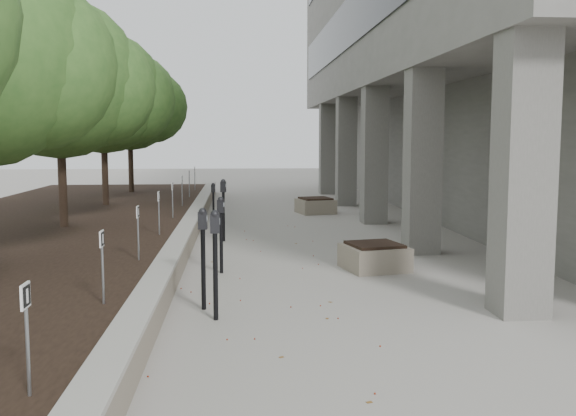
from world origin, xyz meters
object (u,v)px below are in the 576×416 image
planter_back (315,205)px  crabapple_tree_4 (103,119)px  planter_front (374,256)px  crabapple_tree_5 (130,122)px  crabapple_tree_3 (60,113)px  parking_meter_5 (213,206)px  parking_meter_2 (203,259)px  parking_meter_1 (215,265)px  parking_meter_3 (221,235)px  parking_meter_4 (223,210)px

planter_back → crabapple_tree_4: bearing=-174.8°
planter_front → crabapple_tree_5: bearing=116.4°
crabapple_tree_4 → crabapple_tree_3: bearing=-90.0°
crabapple_tree_3 → crabapple_tree_5: (0.00, 10.00, 0.00)m
crabapple_tree_3 → crabapple_tree_4: same height
parking_meter_5 → planter_back: parking_meter_5 is taller
parking_meter_2 → planter_back: bearing=80.9°
crabapple_tree_3 → parking_meter_1: size_ratio=3.51×
crabapple_tree_4 → parking_meter_3: 9.93m
crabapple_tree_4 → parking_meter_4: crabapple_tree_4 is taller
crabapple_tree_5 → parking_meter_2: (3.67, -16.39, -2.36)m
crabapple_tree_4 → parking_meter_4: size_ratio=3.56×
parking_meter_1 → parking_meter_4: bearing=88.4°
crabapple_tree_5 → parking_meter_3: size_ratio=3.76×
parking_meter_4 → planter_front: parking_meter_4 is taller
crabapple_tree_3 → parking_meter_3: crabapple_tree_3 is taller
parking_meter_2 → crabapple_tree_4: bearing=113.3°
crabapple_tree_3 → parking_meter_4: crabapple_tree_3 is taller
crabapple_tree_3 → parking_meter_5: size_ratio=4.26×
crabapple_tree_4 → crabapple_tree_5: 5.00m
parking_meter_2 → parking_meter_4: bearing=94.0°
parking_meter_2 → planter_back: size_ratio=1.35×
parking_meter_3 → crabapple_tree_3: bearing=152.7°
crabapple_tree_4 → parking_meter_3: crabapple_tree_4 is taller
parking_meter_1 → parking_meter_5: bearing=90.4°
parking_meter_2 → parking_meter_5: (-0.17, 8.63, -0.12)m
crabapple_tree_3 → parking_meter_2: size_ratio=3.59×
parking_meter_1 → crabapple_tree_4: bearing=106.1°
planter_front → parking_meter_1: bearing=-132.1°
parking_meter_4 → crabapple_tree_3: bearing=-166.9°
crabapple_tree_3 → planter_front: crabapple_tree_3 is taller
crabapple_tree_4 → parking_meter_5: crabapple_tree_4 is taller
crabapple_tree_5 → parking_meter_5: (3.50, -7.76, -2.48)m
parking_meter_1 → planter_front: size_ratio=1.40×
planter_back → crabapple_tree_3: bearing=-140.3°
parking_meter_3 → parking_meter_5: parking_meter_3 is taller
crabapple_tree_5 → parking_meter_1: crabapple_tree_5 is taller
crabapple_tree_3 → parking_meter_1: bearing=-60.9°
parking_meter_4 → planter_front: 4.73m
parking_meter_2 → parking_meter_4: size_ratio=0.99×
crabapple_tree_3 → crabapple_tree_4: bearing=90.0°
crabapple_tree_3 → crabapple_tree_4: 5.00m
crabapple_tree_5 → parking_meter_2: crabapple_tree_5 is taller
parking_meter_4 → parking_meter_5: parking_meter_4 is taller
crabapple_tree_3 → planter_back: crabapple_tree_3 is taller
crabapple_tree_3 → parking_meter_2: 7.74m
parking_meter_2 → parking_meter_3: size_ratio=1.05×
parking_meter_1 → crabapple_tree_3: bearing=117.2°
crabapple_tree_5 → parking_meter_5: crabapple_tree_5 is taller
parking_meter_3 → planter_front: parking_meter_3 is taller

